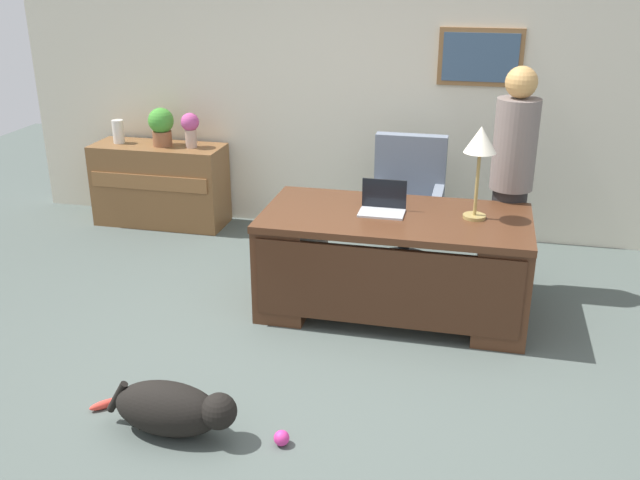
{
  "coord_description": "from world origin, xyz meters",
  "views": [
    {
      "loc": [
        0.93,
        -3.87,
        2.45
      ],
      "look_at": [
        -0.04,
        0.3,
        0.75
      ],
      "focal_mm": 39.92,
      "sensor_mm": 36.0,
      "label": 1
    }
  ],
  "objects_px": {
    "armchair": "(406,208)",
    "dog_lying": "(173,409)",
    "laptop": "(383,204)",
    "potted_plant": "(161,125)",
    "dog_toy_ball": "(282,438)",
    "vase_with_flowers": "(190,127)",
    "person_standing": "(511,179)",
    "dog_toy_bone": "(106,404)",
    "vase_empty": "(118,132)",
    "desk_lamp": "(480,146)",
    "desk": "(393,260)",
    "credenza": "(161,185)"
  },
  "relations": [
    {
      "from": "armchair",
      "to": "dog_lying",
      "type": "bearing_deg",
      "value": -109.46
    },
    {
      "from": "armchair",
      "to": "laptop",
      "type": "height_order",
      "value": "armchair"
    },
    {
      "from": "dog_lying",
      "to": "armchair",
      "type": "bearing_deg",
      "value": 70.54
    },
    {
      "from": "armchair",
      "to": "potted_plant",
      "type": "xyz_separation_m",
      "value": [
        -2.39,
        0.42,
        0.5
      ]
    },
    {
      "from": "dog_lying",
      "to": "dog_toy_ball",
      "type": "bearing_deg",
      "value": 2.79
    },
    {
      "from": "vase_with_flowers",
      "to": "dog_toy_ball",
      "type": "xyz_separation_m",
      "value": [
        1.75,
        -3.08,
        -0.94
      ]
    },
    {
      "from": "armchair",
      "to": "person_standing",
      "type": "bearing_deg",
      "value": -25.29
    },
    {
      "from": "dog_toy_ball",
      "to": "dog_toy_bone",
      "type": "xyz_separation_m",
      "value": [
        -1.1,
        0.1,
        -0.02
      ]
    },
    {
      "from": "vase_empty",
      "to": "potted_plant",
      "type": "xyz_separation_m",
      "value": [
        0.45,
        0.0,
        0.09
      ]
    },
    {
      "from": "vase_empty",
      "to": "dog_toy_bone",
      "type": "distance_m",
      "value": 3.41
    },
    {
      "from": "dog_lying",
      "to": "vase_empty",
      "type": "relative_size",
      "value": 3.53
    },
    {
      "from": "vase_with_flowers",
      "to": "vase_empty",
      "type": "distance_m",
      "value": 0.75
    },
    {
      "from": "desk_lamp",
      "to": "desk",
      "type": "bearing_deg",
      "value": -171.5
    },
    {
      "from": "person_standing",
      "to": "potted_plant",
      "type": "bearing_deg",
      "value": 165.9
    },
    {
      "from": "armchair",
      "to": "dog_toy_bone",
      "type": "xyz_separation_m",
      "value": [
        -1.44,
        -2.57,
        -0.46
      ]
    },
    {
      "from": "armchair",
      "to": "dog_toy_ball",
      "type": "xyz_separation_m",
      "value": [
        -0.35,
        -2.66,
        -0.44
      ]
    },
    {
      "from": "laptop",
      "to": "dog_lying",
      "type": "bearing_deg",
      "value": -116.18
    },
    {
      "from": "desk",
      "to": "dog_toy_bone",
      "type": "relative_size",
      "value": 9.9
    },
    {
      "from": "armchair",
      "to": "person_standing",
      "type": "relative_size",
      "value": 0.62
    },
    {
      "from": "armchair",
      "to": "dog_lying",
      "type": "distance_m",
      "value": 2.87
    },
    {
      "from": "credenza",
      "to": "vase_empty",
      "type": "height_order",
      "value": "vase_empty"
    },
    {
      "from": "person_standing",
      "to": "vase_empty",
      "type": "distance_m",
      "value": 3.74
    },
    {
      "from": "credenza",
      "to": "vase_empty",
      "type": "bearing_deg",
      "value": 179.8
    },
    {
      "from": "armchair",
      "to": "vase_empty",
      "type": "distance_m",
      "value": 2.9
    },
    {
      "from": "laptop",
      "to": "dog_toy_ball",
      "type": "xyz_separation_m",
      "value": [
        -0.27,
        -1.75,
        -0.77
      ]
    },
    {
      "from": "vase_empty",
      "to": "laptop",
      "type": "bearing_deg",
      "value": -25.8
    },
    {
      "from": "desk_lamp",
      "to": "dog_toy_bone",
      "type": "distance_m",
      "value": 2.9
    },
    {
      "from": "desk_lamp",
      "to": "vase_with_flowers",
      "type": "distance_m",
      "value": 2.98
    },
    {
      "from": "person_standing",
      "to": "vase_with_flowers",
      "type": "bearing_deg",
      "value": 164.55
    },
    {
      "from": "desk",
      "to": "dog_toy_bone",
      "type": "bearing_deg",
      "value": -132.68
    },
    {
      "from": "desk",
      "to": "desk_lamp",
      "type": "bearing_deg",
      "value": 8.5
    },
    {
      "from": "dog_toy_ball",
      "to": "laptop",
      "type": "bearing_deg",
      "value": 81.26
    },
    {
      "from": "dog_toy_bone",
      "to": "person_standing",
      "type": "bearing_deg",
      "value": 44.04
    },
    {
      "from": "desk",
      "to": "vase_with_flowers",
      "type": "relative_size",
      "value": 5.82
    },
    {
      "from": "desk",
      "to": "potted_plant",
      "type": "distance_m",
      "value": 2.84
    },
    {
      "from": "armchair",
      "to": "dog_toy_bone",
      "type": "relative_size",
      "value": 5.62
    },
    {
      "from": "vase_with_flowers",
      "to": "dog_toy_bone",
      "type": "bearing_deg",
      "value": -77.7
    },
    {
      "from": "vase_empty",
      "to": "dog_toy_ball",
      "type": "relative_size",
      "value": 2.58
    },
    {
      "from": "desk_lamp",
      "to": "vase_empty",
      "type": "xyz_separation_m",
      "value": [
        -3.41,
        1.32,
        -0.38
      ]
    },
    {
      "from": "armchair",
      "to": "person_standing",
      "type": "height_order",
      "value": "person_standing"
    },
    {
      "from": "dog_lying",
      "to": "dog_toy_bone",
      "type": "xyz_separation_m",
      "value": [
        -0.49,
        0.12,
        -0.13
      ]
    },
    {
      "from": "dog_toy_bone",
      "to": "potted_plant",
      "type": "bearing_deg",
      "value": 107.52
    },
    {
      "from": "laptop",
      "to": "vase_with_flowers",
      "type": "xyz_separation_m",
      "value": [
        -2.02,
        1.33,
        0.17
      ]
    },
    {
      "from": "laptop",
      "to": "vase_with_flowers",
      "type": "distance_m",
      "value": 2.42
    },
    {
      "from": "person_standing",
      "to": "dog_toy_ball",
      "type": "height_order",
      "value": "person_standing"
    },
    {
      "from": "potted_plant",
      "to": "dog_toy_bone",
      "type": "distance_m",
      "value": 3.28
    },
    {
      "from": "credenza",
      "to": "person_standing",
      "type": "distance_m",
      "value": 3.4
    },
    {
      "from": "desk_lamp",
      "to": "vase_empty",
      "type": "bearing_deg",
      "value": 158.85
    },
    {
      "from": "credenza",
      "to": "laptop",
      "type": "xyz_separation_m",
      "value": [
        2.37,
        -1.33,
        0.42
      ]
    },
    {
      "from": "armchair",
      "to": "potted_plant",
      "type": "height_order",
      "value": "potted_plant"
    }
  ]
}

